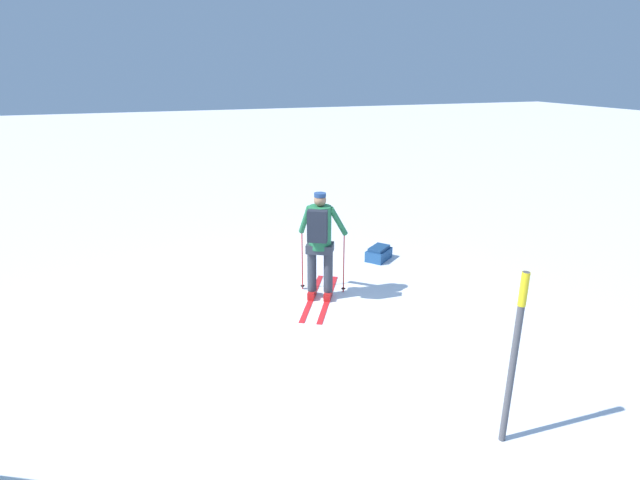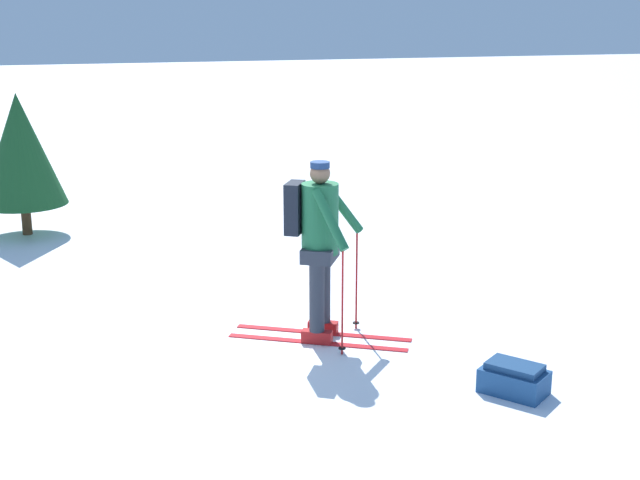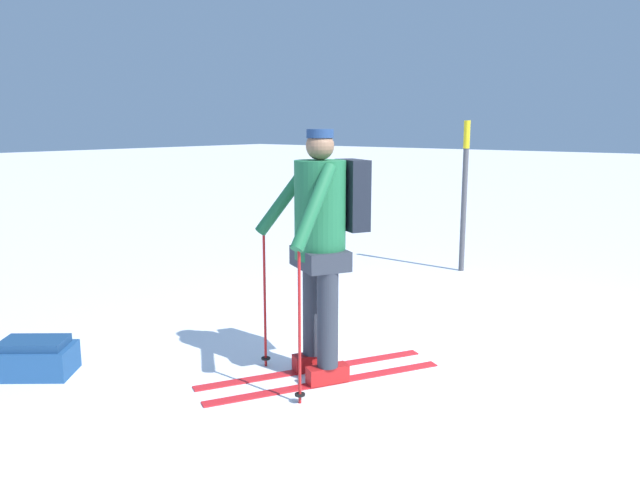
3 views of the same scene
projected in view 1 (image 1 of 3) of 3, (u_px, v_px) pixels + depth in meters
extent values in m
plane|color=white|center=(294.00, 325.00, 7.44)|extent=(80.00, 80.00, 0.00)
cube|color=red|center=(312.00, 297.00, 8.33)|extent=(0.94, 1.64, 0.01)
cube|color=red|center=(312.00, 293.00, 8.31)|extent=(0.24, 0.32, 0.12)
cylinder|color=#2D333D|center=(312.00, 269.00, 8.17)|extent=(0.15, 0.15, 0.76)
cube|color=red|center=(328.00, 298.00, 8.29)|extent=(0.94, 1.64, 0.01)
cube|color=red|center=(328.00, 295.00, 8.27)|extent=(0.24, 0.32, 0.12)
cylinder|color=#2D333D|center=(328.00, 270.00, 8.13)|extent=(0.15, 0.15, 0.76)
cube|color=#2D333D|center=(320.00, 248.00, 8.02)|extent=(0.52, 0.47, 0.14)
cylinder|color=#1E663D|center=(320.00, 227.00, 7.91)|extent=(0.36, 0.36, 0.69)
sphere|color=#8C664C|center=(320.00, 200.00, 7.76)|extent=(0.20, 0.20, 0.20)
cylinder|color=navy|center=(320.00, 195.00, 7.74)|extent=(0.19, 0.19, 0.06)
cube|color=black|center=(317.00, 226.00, 7.64)|extent=(0.33, 0.27, 0.50)
cylinder|color=red|center=(302.00, 260.00, 8.47)|extent=(0.02, 0.02, 1.08)
cylinder|color=black|center=(303.00, 286.00, 8.63)|extent=(0.07, 0.07, 0.01)
cylinder|color=#1E663D|center=(305.00, 220.00, 8.08)|extent=(0.11, 0.45, 0.56)
cylinder|color=red|center=(344.00, 262.00, 8.36)|extent=(0.02, 0.02, 1.08)
cylinder|color=black|center=(343.00, 289.00, 8.52)|extent=(0.07, 0.07, 0.01)
cylinder|color=#1E663D|center=(338.00, 221.00, 8.00)|extent=(0.43, 0.30, 0.56)
cube|color=navy|center=(379.00, 255.00, 9.94)|extent=(0.64, 0.62, 0.21)
cube|color=navy|center=(379.00, 248.00, 9.89)|extent=(0.53, 0.51, 0.06)
cylinder|color=#4C4C51|center=(513.00, 361.00, 4.85)|extent=(0.07, 0.07, 1.88)
cylinder|color=yellow|center=(524.00, 289.00, 4.59)|extent=(0.08, 0.08, 0.34)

